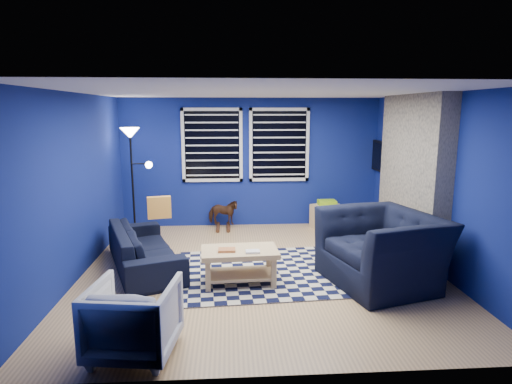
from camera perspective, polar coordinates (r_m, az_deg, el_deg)
floor at (r=6.25m, az=0.60°, el=-10.36°), size 5.00×5.00×0.00m
ceiling at (r=5.84m, az=0.64°, el=13.18°), size 5.00×5.00×0.00m
wall_back at (r=8.39m, az=-0.68°, el=3.91°), size 5.00×0.00×5.00m
wall_left at (r=6.25m, az=-22.89°, el=0.67°), size 0.00×5.00×5.00m
wall_right at (r=6.60m, az=22.83°, el=1.16°), size 0.00×5.00×5.00m
fireplace at (r=6.99m, az=19.96°, el=1.42°), size 0.65×2.00×2.50m
window_left at (r=8.31m, az=-5.87°, el=6.22°), size 1.17×0.06×1.42m
window_right at (r=8.36m, az=3.12°, el=6.29°), size 1.17×0.06×1.42m
tv at (r=8.38m, az=16.52°, el=4.49°), size 0.07×1.00×0.58m
rug at (r=6.17m, az=1.48°, el=-10.60°), size 2.63×2.16×0.02m
sofa at (r=6.46m, az=-14.69°, el=-7.20°), size 2.20×1.46×0.60m
armchair_big at (r=5.90m, az=16.42°, el=-7.29°), size 1.74×1.61×0.94m
armchair_bent at (r=4.31m, az=-15.97°, el=-15.89°), size 0.86×0.88×0.71m
rocking_horse at (r=8.29m, az=-4.43°, el=-2.73°), size 0.38×0.64×0.50m
coffee_table at (r=5.68m, az=-2.22°, el=-8.93°), size 1.02×0.63×0.49m
cabinet at (r=8.43m, az=9.39°, el=-3.14°), size 0.64×0.52×0.55m
floor_lamp at (r=7.84m, az=-16.21°, el=5.64°), size 0.53×0.33×1.96m
throw_pillow at (r=6.84m, az=-12.78°, el=-2.02°), size 0.38×0.18×0.34m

